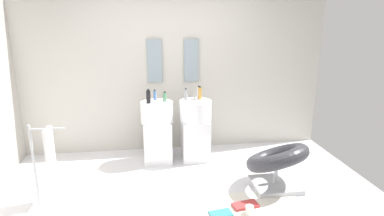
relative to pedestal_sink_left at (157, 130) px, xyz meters
name	(u,v)px	position (x,y,z in m)	size (l,w,h in m)	color
ground_plane	(186,200)	(0.28, -1.11, -0.50)	(4.80, 3.60, 0.04)	silver
rear_partition	(173,68)	(0.28, 0.54, 0.82)	(4.80, 0.10, 2.60)	beige
pedestal_sink_left	(157,130)	(0.00, 0.00, 0.00)	(0.47, 0.47, 1.00)	white
pedestal_sink_right	(195,128)	(0.56, 0.00, 0.00)	(0.47, 0.47, 1.00)	white
vanity_mirror_left	(155,61)	(0.00, 0.47, 0.94)	(0.22, 0.03, 0.65)	#8C9EA8
vanity_mirror_right	(191,60)	(0.56, 0.47, 0.94)	(0.22, 0.03, 0.65)	#8C9EA8
lounge_chair	(277,161)	(1.42, -0.99, -0.13)	(1.09, 1.09, 0.65)	#B7BABF
towel_rack	(47,152)	(-1.23, -1.00, 0.15)	(0.37, 0.22, 0.95)	#B7BABF
area_rug	(247,209)	(0.92, -1.41, -0.48)	(1.29, 0.67, 0.01)	white
magazine_teal	(221,214)	(0.61, -1.49, -0.46)	(0.24, 0.15, 0.02)	teal
magazine_red	(245,205)	(0.92, -1.37, -0.46)	(0.28, 0.14, 0.03)	#B73838
coffee_mug	(250,210)	(0.92, -1.51, -0.43)	(0.09, 0.09, 0.09)	white
soap_bottle_green	(165,97)	(0.12, 0.03, 0.48)	(0.05, 0.05, 0.14)	#59996B
soap_bottle_amber	(200,93)	(0.64, 0.08, 0.51)	(0.05, 0.05, 0.20)	#C68C38
soap_bottle_black	(148,97)	(-0.11, -0.05, 0.51)	(0.06, 0.06, 0.20)	black
soap_bottle_white	(199,93)	(0.62, 0.13, 0.51)	(0.05, 0.05, 0.19)	white
soap_bottle_blue	(155,95)	(-0.02, 0.12, 0.49)	(0.04, 0.04, 0.16)	#4C72B7
soap_bottle_grey	(186,95)	(0.43, 0.05, 0.50)	(0.05, 0.05, 0.18)	#99999E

